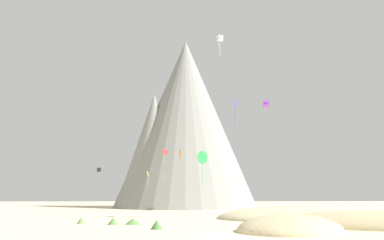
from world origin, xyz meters
name	(u,v)px	position (x,y,z in m)	size (l,w,h in m)	color
ground_plane	(229,236)	(0.00, 0.00, 0.00)	(400.00, 400.00, 0.00)	beige
dune_foreground_left	(290,219)	(13.44, 25.58, 0.00)	(23.91, 19.89, 3.90)	#CCBA8E
dune_midground	(290,231)	(6.92, 3.85, 0.00)	(12.23, 10.57, 3.57)	#C6B284
bush_low_patch	(133,221)	(-10.63, 14.06, 0.39)	(2.12, 2.12, 0.78)	#568442
bush_near_left	(157,225)	(-7.15, 6.88, 0.50)	(1.37, 1.37, 1.01)	#477238
bush_near_right	(113,221)	(-13.13, 13.85, 0.46)	(1.48, 1.48, 0.92)	#568442
bush_far_left	(81,220)	(-17.61, 15.32, 0.46)	(1.17, 1.17, 0.93)	#668C4C
rock_massif	(183,132)	(-3.20, 80.67, 23.74)	(60.96, 60.96, 55.07)	gray
kite_green_low	(202,158)	(-0.83, 25.81, 9.88)	(2.05, 1.50, 5.66)	green
kite_lime_low	(148,176)	(-12.07, 53.35, 8.30)	(0.57, 0.69, 3.60)	#8CD133
kite_black_low	(99,170)	(-23.96, 54.44, 9.78)	(1.09, 1.06, 1.01)	black
kite_red_low	(165,157)	(-7.13, 27.62, 10.12)	(1.01, 0.57, 5.31)	red
kite_orange_low	(181,154)	(-4.27, 44.43, 12.59)	(0.58, 2.12, 2.11)	orange
kite_violet_mid	(266,104)	(16.25, 49.18, 25.20)	(1.24, 1.25, 1.38)	purple
kite_white_high	(220,38)	(4.99, 46.74, 40.77)	(1.60, 1.63, 5.02)	white
kite_indigo_mid	(236,104)	(4.72, 23.26, 18.60)	(1.05, 2.32, 4.44)	#5138B2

